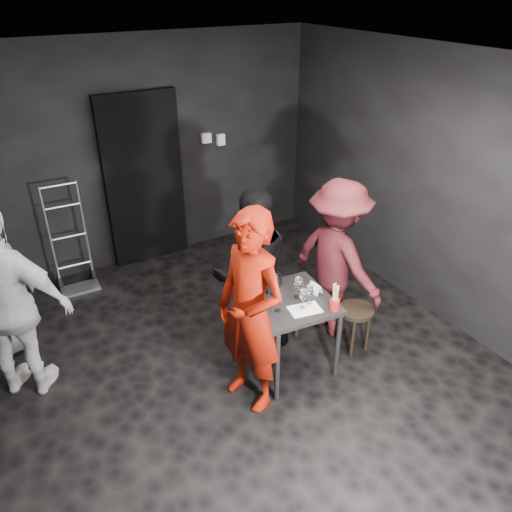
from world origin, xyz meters
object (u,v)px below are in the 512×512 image
man_maroon (338,253)px  bystander_cream (5,291)px  hand_truck (76,270)px  stool (355,317)px  tasting_table (289,309)px  woman_black (251,266)px  server_red (250,296)px  wine_bottle (256,295)px  breadstick_cup (335,297)px

man_maroon → bystander_cream: bystander_cream is taller
hand_truck → stool: (2.09, -2.49, 0.14)m
tasting_table → woman_black: (-0.12, 0.48, 0.23)m
tasting_table → server_red: size_ratio=0.35×
stool → wine_bottle: 1.13m
woman_black → bystander_cream: bearing=-4.1°
woman_black → wine_bottle: (-0.19, -0.42, -0.00)m
hand_truck → bystander_cream: (-0.74, -1.48, 0.80)m
server_red → wine_bottle: 0.34m
stool → bystander_cream: bearing=160.3°
man_maroon → breadstick_cup: bearing=130.1°
tasting_table → wine_bottle: 0.38m
man_maroon → bystander_cream: bearing=67.2°
woman_black → man_maroon: size_ratio=1.00×
tasting_table → server_red: server_red is taller
hand_truck → breadstick_cup: bearing=-57.2°
bystander_cream → wine_bottle: (1.82, -0.85, -0.16)m
breadstick_cup → woman_black: bearing=114.9°
server_red → woman_black: bearing=133.7°
hand_truck → wine_bottle: size_ratio=3.98×
tasting_table → breadstick_cup: bearing=-51.3°
stool → breadstick_cup: (-0.45, -0.20, 0.50)m
tasting_table → man_maroon: bearing=20.2°
stool → man_maroon: 0.63m
stool → server_red: (-1.19, -0.07, 0.68)m
man_maroon → wine_bottle: size_ratio=5.49×
woman_black → bystander_cream: (-2.01, 0.43, 0.15)m
tasting_table → bystander_cream: size_ratio=0.36×
woman_black → tasting_table: bearing=111.6°
server_red → wine_bottle: bearing=125.0°
tasting_table → server_red: 0.66m
wine_bottle → breadstick_cup: wine_bottle is taller
wine_bottle → tasting_table: bearing=-9.4°
stool → wine_bottle: size_ratio=1.47×
tasting_table → wine_bottle: bearing=170.6°
woman_black → wine_bottle: woman_black is taller
bystander_cream → server_red: bearing=179.8°
woman_black → wine_bottle: 0.47m
hand_truck → man_maroon: size_ratio=0.73×
stool → wine_bottle: bearing=171.0°
wine_bottle → breadstick_cup: size_ratio=1.20×
stool → server_red: size_ratio=0.22×
hand_truck → server_red: server_red is taller
tasting_table → bystander_cream: (-2.13, 0.90, 0.38)m
man_maroon → breadstick_cup: (-0.48, -0.57, -0.01)m
server_red → breadstick_cup: server_red is taller
tasting_table → woman_black: size_ratio=0.43×
hand_truck → server_red: bearing=-69.1°
tasting_table → bystander_cream: bearing=157.1°
woman_black → bystander_cream: 2.06m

